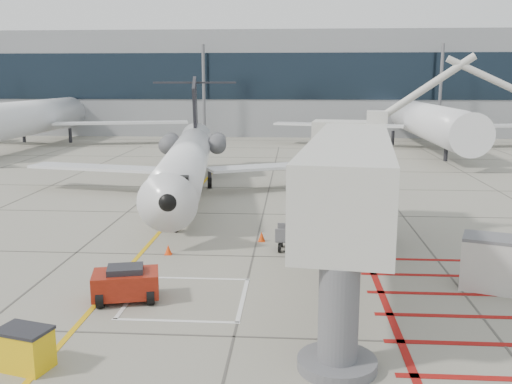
# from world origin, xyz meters

# --- Properties ---
(ground_plane) EXTENTS (260.00, 260.00, 0.00)m
(ground_plane) POSITION_xyz_m (0.00, 0.00, 0.00)
(ground_plane) COLOR gray
(ground_plane) RESTS_ON ground
(regional_jet) EXTENTS (26.53, 31.82, 7.67)m
(regional_jet) POSITION_xyz_m (-5.05, 14.61, 3.83)
(regional_jet) COLOR white
(regional_jet) RESTS_ON ground_plane
(jet_bridge) EXTENTS (11.13, 19.61, 7.46)m
(jet_bridge) POSITION_xyz_m (3.80, 0.60, 3.73)
(jet_bridge) COLOR silver
(jet_bridge) RESTS_ON ground_plane
(pushback_tug) EXTENTS (2.54, 1.91, 1.32)m
(pushback_tug) POSITION_xyz_m (-4.10, -1.36, 0.66)
(pushback_tug) COLOR maroon
(pushback_tug) RESTS_ON ground_plane
(spill_bin) EXTENTS (1.52, 1.21, 1.16)m
(spill_bin) POSITION_xyz_m (-5.41, -6.28, 0.58)
(spill_bin) COLOR #E6B60C
(spill_bin) RESTS_ON ground_plane
(baggage_cart) EXTENTS (1.93, 1.30, 1.16)m
(baggage_cart) POSITION_xyz_m (1.91, 5.05, 0.58)
(baggage_cart) COLOR #555459
(baggage_cart) RESTS_ON ground_plane
(ground_power_unit) EXTENTS (2.88, 2.24, 2.00)m
(ground_power_unit) POSITION_xyz_m (9.30, 0.59, 1.00)
(ground_power_unit) COLOR beige
(ground_power_unit) RESTS_ON ground_plane
(cone_nose) EXTENTS (0.33, 0.33, 0.45)m
(cone_nose) POSITION_xyz_m (-3.79, 4.03, 0.23)
(cone_nose) COLOR #F53F0C
(cone_nose) RESTS_ON ground_plane
(cone_side) EXTENTS (0.34, 0.34, 0.47)m
(cone_side) POSITION_xyz_m (0.24, 6.40, 0.24)
(cone_side) COLOR #DD3D0B
(cone_side) RESTS_ON ground_plane
(terminal_building) EXTENTS (180.00, 28.00, 14.00)m
(terminal_building) POSITION_xyz_m (10.00, 70.00, 7.00)
(terminal_building) COLOR gray
(terminal_building) RESTS_ON ground_plane
(terminal_glass_band) EXTENTS (180.00, 0.10, 6.00)m
(terminal_glass_band) POSITION_xyz_m (10.00, 55.95, 8.00)
(terminal_glass_band) COLOR black
(terminal_glass_band) RESTS_ON ground_plane
(bg_aircraft_b) EXTENTS (35.05, 38.95, 11.68)m
(bg_aircraft_b) POSITION_xyz_m (-28.54, 46.00, 5.84)
(bg_aircraft_b) COLOR silver
(bg_aircraft_b) RESTS_ON ground_plane
(bg_aircraft_c) EXTENTS (33.64, 37.37, 11.21)m
(bg_aircraft_c) POSITION_xyz_m (16.13, 46.00, 5.61)
(bg_aircraft_c) COLOR silver
(bg_aircraft_c) RESTS_ON ground_plane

